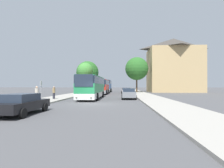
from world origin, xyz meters
name	(u,v)px	position (x,y,z in m)	size (l,w,h in m)	color
ground_plane	(97,104)	(0.00, 0.00, 0.00)	(300.00, 300.00, 0.00)	#4C4C4F
sidewalk_left	(32,103)	(-7.00, 0.00, 0.07)	(4.00, 120.00, 0.15)	#A39E93
sidewalk_right	(164,104)	(7.00, 0.00, 0.07)	(4.00, 120.00, 0.15)	#A39E93
building_right_background	(174,65)	(17.97, 33.56, 7.85)	(14.27, 10.27, 15.70)	tan
bus_front	(92,87)	(-1.70, 7.32, 1.75)	(2.76, 11.63, 3.27)	silver
bus_middle	(102,86)	(-1.66, 21.45, 1.72)	(2.74, 10.74, 3.21)	gray
bus_rear	(107,86)	(-1.79, 35.15, 1.87)	(2.86, 12.02, 3.51)	silver
parked_car_left_curb	(21,103)	(-4.18, -6.82, 0.74)	(2.20, 4.68, 1.40)	black
parked_car_right_near	(129,93)	(3.66, 6.75, 0.80)	(2.08, 3.96, 1.53)	slate
parked_car_right_far	(126,91)	(3.74, 21.80, 0.74)	(2.26, 4.44, 1.41)	silver
bus_stop_sign	(41,88)	(-7.15, 2.50, 1.67)	(0.08, 0.45, 2.44)	gray
pedestrian_waiting_near	(37,94)	(-6.54, 0.16, 1.02)	(0.36, 0.36, 1.73)	#23232D
pedestrian_waiting_far	(54,93)	(-6.47, 4.80, 0.99)	(0.36, 0.36, 1.67)	#23232D
tree_left_near	(88,72)	(-7.60, 34.45, 5.94)	(6.77, 6.77, 9.18)	#513D23
tree_left_far	(85,71)	(-7.08, 28.51, 5.94)	(4.23, 4.23, 7.94)	#47331E
tree_right_near	(137,69)	(6.83, 28.99, 6.45)	(6.18, 6.18, 9.40)	#47331E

